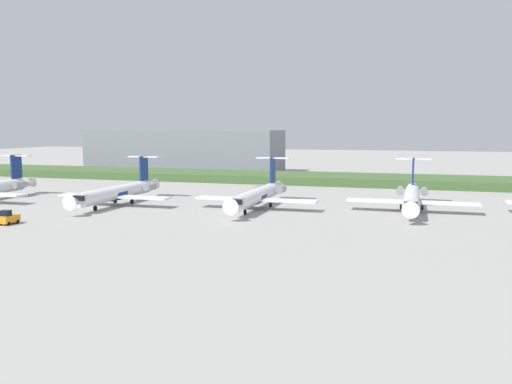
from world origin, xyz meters
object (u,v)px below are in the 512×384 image
Objects in this scene: regional_jet_second at (118,192)px; regional_jet_fourth at (412,197)px; regional_jet_third at (258,195)px; baggage_tug at (8,218)px.

regional_jet_fourth is at bearing 8.53° from regional_jet_second.
regional_jet_third is 42.50m from baggage_tug.
regional_jet_second and regional_jet_third have the same top height.
baggage_tug is (-32.51, -27.33, -1.53)m from regional_jet_third.
regional_jet_fourth is at bearing 28.17° from baggage_tug.
regional_jet_third and regional_jet_fourth have the same top height.
regional_jet_fourth reaches higher than baggage_tug.
regional_jet_third is (27.41, 3.44, 0.00)m from regional_jet_second.
regional_jet_second is at bearing -172.84° from regional_jet_third.
regional_jet_fourth is at bearing 9.89° from regional_jet_third.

